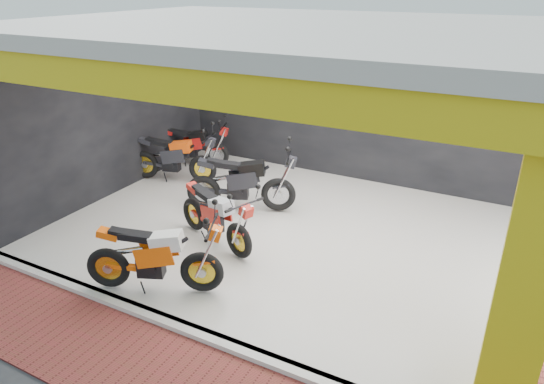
{
  "coord_description": "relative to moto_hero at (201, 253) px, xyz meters",
  "views": [
    {
      "loc": [
        3.42,
        -5.03,
        4.29
      ],
      "look_at": [
        -0.18,
        1.8,
        0.9
      ],
      "focal_mm": 32.0,
      "sensor_mm": 36.0,
      "label": 1
    }
  ],
  "objects": [
    {
      "name": "ground",
      "position": [
        0.22,
        0.28,
        -0.75
      ],
      "size": [
        80.0,
        80.0,
        0.0
      ],
      "primitive_type": "plane",
      "color": "#2D2D30",
      "rests_on": "ground"
    },
    {
      "name": "showroom_floor",
      "position": [
        0.22,
        2.28,
        -0.7
      ],
      "size": [
        8.0,
        6.0,
        0.1
      ],
      "primitive_type": "cube",
      "color": "white",
      "rests_on": "ground"
    },
    {
      "name": "showroom_ceiling",
      "position": [
        0.22,
        2.28,
        2.85
      ],
      "size": [
        8.4,
        6.4,
        0.2
      ],
      "primitive_type": "cube",
      "color": "beige",
      "rests_on": "corner_column"
    },
    {
      "name": "back_wall",
      "position": [
        0.22,
        5.38,
        1.0
      ],
      "size": [
        8.2,
        0.2,
        3.5
      ],
      "primitive_type": "cube",
      "color": "black",
      "rests_on": "ground"
    },
    {
      "name": "left_wall",
      "position": [
        -3.88,
        2.28,
        1.0
      ],
      "size": [
        0.2,
        6.2,
        3.5
      ],
      "primitive_type": "cube",
      "color": "black",
      "rests_on": "ground"
    },
    {
      "name": "corner_column",
      "position": [
        3.97,
        -0.47,
        1.0
      ],
      "size": [
        0.5,
        0.5,
        3.5
      ],
      "primitive_type": "cube",
      "color": "gold",
      "rests_on": "ground"
    },
    {
      "name": "header_beam_front",
      "position": [
        0.22,
        -0.72,
        2.55
      ],
      "size": [
        8.4,
        0.3,
        0.4
      ],
      "primitive_type": "cube",
      "color": "gold",
      "rests_on": "corner_column"
    },
    {
      "name": "floor_kerb",
      "position": [
        0.22,
        -0.74,
        -0.7
      ],
      "size": [
        8.0,
        0.2,
        0.1
      ],
      "primitive_type": "cube",
      "color": "white",
      "rests_on": "ground"
    },
    {
      "name": "paver_front",
      "position": [
        0.22,
        -1.52,
        -0.74
      ],
      "size": [
        9.0,
        1.4,
        0.03
      ],
      "primitive_type": "cube",
      "color": "maroon",
      "rests_on": "ground"
    },
    {
      "name": "moto_hero",
      "position": [
        0.0,
        0.0,
        0.0
      ],
      "size": [
        2.27,
        1.57,
        1.3
      ],
      "primitive_type": null,
      "rotation": [
        0.0,
        0.0,
        0.41
      ],
      "color": "#F5590A",
      "rests_on": "showroom_floor"
    },
    {
      "name": "moto_row_a",
      "position": [
        -0.02,
        1.06,
        -0.04
      ],
      "size": [
        2.14,
        1.39,
        1.23
      ],
      "primitive_type": null,
      "rotation": [
        0.0,
        0.0,
        -0.35
      ],
      "color": "#B01C12",
      "rests_on": "showroom_floor"
    },
    {
      "name": "moto_row_b",
      "position": [
        -0.25,
        2.9,
        0.04
      ],
      "size": [
        2.42,
        1.65,
        1.39
      ],
      "primitive_type": null,
      "rotation": [
        0.0,
        0.0,
        0.4
      ],
      "color": "black",
      "rests_on": "showroom_floor"
    },
    {
      "name": "moto_row_c",
      "position": [
        -2.39,
        3.4,
        -0.0
      ],
      "size": [
        2.26,
        1.32,
        1.3
      ],
      "primitive_type": null,
      "rotation": [
        0.0,
        0.0,
        0.27
      ],
      "color": "black",
      "rests_on": "showroom_floor"
    },
    {
      "name": "moto_row_d",
      "position": [
        -2.69,
        4.41,
        -0.05
      ],
      "size": [
        2.09,
        1.31,
        1.2
      ],
      "primitive_type": null,
      "rotation": [
        0.0,
        0.0,
        0.32
      ],
      "color": "#B01512",
      "rests_on": "showroom_floor"
    }
  ]
}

